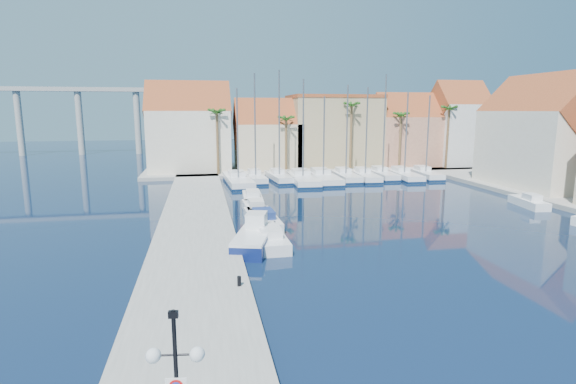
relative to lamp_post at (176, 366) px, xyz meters
name	(u,v)px	position (x,y,z in m)	size (l,w,h in m)	color
ground	(354,281)	(9.13, 12.63, -3.33)	(260.00, 260.00, 0.00)	black
quay_west	(196,225)	(0.13, 26.13, -3.08)	(6.00, 77.00, 0.50)	gray
shore_north	(315,168)	(19.13, 60.63, -3.08)	(54.00, 16.00, 0.50)	gray
lamp_post	(176,366)	(0.00, 0.00, 0.00)	(1.46, 0.53, 4.32)	black
bollard	(239,281)	(2.53, 11.87, -2.57)	(0.21, 0.21, 0.53)	black
fishing_boat	(254,237)	(4.30, 20.13, -2.59)	(3.88, 6.76, 2.25)	navy
motorboat_west_0	(268,237)	(5.41, 20.79, -2.83)	(2.27, 6.86, 1.40)	white
motorboat_west_1	(262,219)	(5.74, 26.38, -2.83)	(2.53, 7.23, 1.40)	white
motorboat_west_2	(255,208)	(5.62, 30.67, -2.83)	(1.99, 5.80, 1.40)	white
motorboat_west_3	(252,198)	(5.96, 35.85, -2.83)	(2.24, 6.06, 1.40)	white
motorboat_east_1	(529,202)	(33.12, 28.30, -2.83)	(2.33, 5.22, 1.40)	white
sailboat_0	(238,180)	(5.41, 47.99, -2.77)	(3.57, 11.43, 12.36)	white
sailboat_1	(255,177)	(7.90, 49.66, -2.67)	(2.54, 8.24, 14.36)	white
sailboat_2	(279,176)	(11.13, 49.61, -2.67)	(2.96, 8.61, 14.81)	white
sailboat_3	(302,178)	(14.08, 47.97, -2.76)	(3.74, 12.00, 13.58)	white
sailboat_4	(322,177)	(17.04, 48.51, -2.78)	(3.42, 11.87, 11.41)	white
sailboat_5	(345,176)	(20.42, 48.89, -2.73)	(2.81, 9.37, 12.96)	white
sailboat_6	(364,175)	(23.11, 48.50, -2.74)	(3.06, 9.41, 12.66)	white
sailboat_7	(381,174)	(26.06, 49.44, -2.69)	(2.47, 8.67, 14.45)	white
sailboat_8	(403,175)	(28.84, 48.34, -2.75)	(3.14, 9.91, 12.00)	white
sailboat_9	(424,174)	(32.37, 48.76, -2.75)	(3.13, 9.12, 11.65)	white
building_0	(189,131)	(-0.87, 59.63, 3.19)	(12.30, 9.00, 13.50)	beige
building_1	(268,138)	(11.13, 59.63, 1.96)	(10.30, 8.00, 11.00)	beige
building_2	(333,131)	(22.13, 60.63, 2.92)	(14.20, 10.20, 11.50)	tan
building_3	(404,133)	(34.13, 59.63, 2.52)	(10.30, 8.00, 12.00)	#B7755C
building_4	(457,126)	(43.13, 58.63, 3.63)	(8.30, 8.00, 14.00)	silver
building_6	(544,136)	(41.13, 36.63, 3.19)	(9.00, 14.30, 13.50)	beige
palm_0	(217,114)	(3.13, 54.63, 5.74)	(2.60, 2.60, 10.15)	brown
palm_1	(286,120)	(13.13, 54.63, 4.80)	(2.60, 2.60, 9.15)	brown
palm_2	(352,107)	(23.13, 54.63, 6.68)	(2.60, 2.60, 11.15)	brown
palm_3	(401,117)	(31.13, 54.63, 5.27)	(2.60, 2.60, 9.65)	brown
palm_4	(449,111)	(39.13, 54.63, 6.21)	(2.60, 2.60, 10.65)	brown
viaduct	(53,107)	(-29.94, 94.63, 6.91)	(48.00, 2.20, 14.45)	#9E9E99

